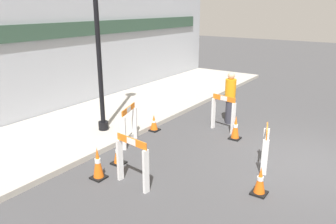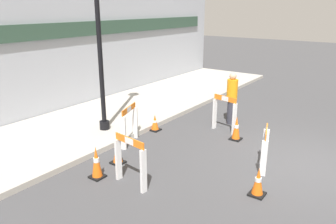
{
  "view_description": "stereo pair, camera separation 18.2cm",
  "coord_description": "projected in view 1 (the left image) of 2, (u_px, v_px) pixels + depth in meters",
  "views": [
    {
      "loc": [
        -7.61,
        -1.16,
        3.56
      ],
      "look_at": [
        -1.09,
        3.32,
        1.0
      ],
      "focal_mm": 35.0,
      "sensor_mm": 36.0,
      "label": 1
    },
    {
      "loc": [
        -7.5,
        -1.31,
        3.56
      ],
      "look_at": [
        -1.09,
        3.32,
        1.0
      ],
      "focal_mm": 35.0,
      "sensor_mm": 36.0,
      "label": 2
    }
  ],
  "objects": [
    {
      "name": "traffic_cone_1",
      "position": [
        98.0,
        163.0,
        7.0
      ],
      "size": [
        0.3,
        0.3,
        0.73
      ],
      "color": "black",
      "rests_on": "ground_plane"
    },
    {
      "name": "barricade_0",
      "position": [
        129.0,
        124.0,
        8.72
      ],
      "size": [
        0.87,
        0.42,
        1.05
      ],
      "rotation": [
        0.0,
        0.0,
        3.48
      ],
      "color": "white",
      "rests_on": "ground_plane"
    },
    {
      "name": "barricade_1",
      "position": [
        132.0,
        160.0,
        6.64
      ],
      "size": [
        0.23,
        0.85,
        1.07
      ],
      "rotation": [
        0.0,
        0.0,
        4.59
      ],
      "color": "white",
      "rests_on": "ground_plane"
    },
    {
      "name": "barricade_3",
      "position": [
        223.0,
        112.0,
        9.65
      ],
      "size": [
        0.27,
        0.79,
        1.09
      ],
      "rotation": [
        0.0,
        0.0,
        7.67
      ],
      "color": "white",
      "rests_on": "ground_plane"
    },
    {
      "name": "ground_plane",
      "position": [
        311.0,
        165.0,
        7.68
      ],
      "size": [
        60.0,
        60.0,
        0.0
      ],
      "primitive_type": "plane",
      "color": "#424244"
    },
    {
      "name": "traffic_cone_2",
      "position": [
        260.0,
        181.0,
        6.43
      ],
      "size": [
        0.3,
        0.3,
        0.59
      ],
      "color": "black",
      "rests_on": "ground_plane"
    },
    {
      "name": "storefront_facade",
      "position": [
        70.0,
        31.0,
        11.24
      ],
      "size": [
        18.0,
        0.22,
        5.5
      ],
      "color": "#A3A8B2",
      "rests_on": "ground_plane"
    },
    {
      "name": "traffic_cone_4",
      "position": [
        154.0,
        123.0,
        9.77
      ],
      "size": [
        0.3,
        0.3,
        0.49
      ],
      "color": "black",
      "rests_on": "ground_plane"
    },
    {
      "name": "traffic_cone_0",
      "position": [
        118.0,
        153.0,
        7.68
      ],
      "size": [
        0.3,
        0.3,
        0.56
      ],
      "color": "black",
      "rests_on": "ground_plane"
    },
    {
      "name": "person_worker",
      "position": [
        230.0,
        96.0,
        10.21
      ],
      "size": [
        0.33,
        0.33,
        1.65
      ],
      "rotation": [
        0.0,
        0.0,
        -3.14
      ],
      "color": "#33333D",
      "rests_on": "ground_plane"
    },
    {
      "name": "barricade_2",
      "position": [
        265.0,
        147.0,
        7.44
      ],
      "size": [
        0.78,
        0.36,
        0.98
      ],
      "rotation": [
        0.0,
        0.0,
        6.59
      ],
      "color": "white",
      "rests_on": "ground_plane"
    },
    {
      "name": "traffic_cone_3",
      "position": [
        235.0,
        128.0,
        9.12
      ],
      "size": [
        0.3,
        0.3,
        0.68
      ],
      "color": "black",
      "rests_on": "ground_plane"
    },
    {
      "name": "sidewalk_slab",
      "position": [
        114.0,
        115.0,
        11.06
      ],
      "size": [
        18.0,
        3.59,
        0.14
      ],
      "color": "#ADA89E",
      "rests_on": "ground_plane"
    }
  ]
}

